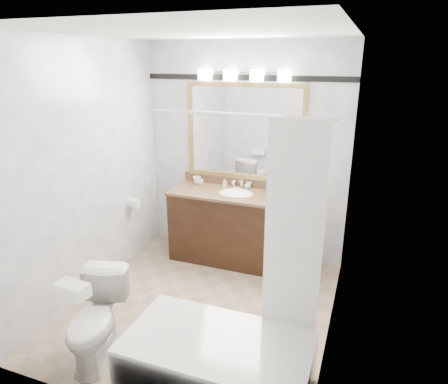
# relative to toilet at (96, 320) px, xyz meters

# --- Properties ---
(room) EXTENTS (2.42, 2.62, 2.52)m
(room) POSITION_rel_toilet_xyz_m (0.50, 0.92, 0.91)
(room) COLOR tan
(room) RESTS_ON ground
(vanity) EXTENTS (1.53, 0.58, 0.97)m
(vanity) POSITION_rel_toilet_xyz_m (0.50, 1.94, 0.10)
(vanity) COLOR black
(vanity) RESTS_ON ground
(mirror) EXTENTS (1.40, 0.04, 1.10)m
(mirror) POSITION_rel_toilet_xyz_m (0.50, 2.20, 1.16)
(mirror) COLOR #A28549
(mirror) RESTS_ON room
(vanity_light_bar) EXTENTS (1.02, 0.14, 0.12)m
(vanity_light_bar) POSITION_rel_toilet_xyz_m (0.50, 2.15, 1.79)
(vanity_light_bar) COLOR silver
(vanity_light_bar) RESTS_ON room
(accent_stripe) EXTENTS (2.40, 0.01, 0.06)m
(accent_stripe) POSITION_rel_toilet_xyz_m (0.50, 2.21, 1.76)
(accent_stripe) COLOR black
(accent_stripe) RESTS_ON room
(bathtub) EXTENTS (1.30, 0.75, 1.96)m
(bathtub) POSITION_rel_toilet_xyz_m (1.05, 0.02, -0.06)
(bathtub) COLOR white
(bathtub) RESTS_ON ground
(tp_roll) EXTENTS (0.11, 0.12, 0.12)m
(tp_roll) POSITION_rel_toilet_xyz_m (-0.64, 1.58, 0.36)
(tp_roll) COLOR white
(tp_roll) RESTS_ON room
(toilet) EXTENTS (0.56, 0.75, 0.69)m
(toilet) POSITION_rel_toilet_xyz_m (0.00, 0.00, 0.00)
(toilet) COLOR white
(toilet) RESTS_ON ground
(tissue_box) EXTENTS (0.25, 0.15, 0.10)m
(tissue_box) POSITION_rel_toilet_xyz_m (0.00, -0.20, 0.39)
(tissue_box) COLOR white
(tissue_box) RESTS_ON toilet
(coffee_maker) EXTENTS (0.20, 0.25, 0.38)m
(coffee_maker) POSITION_rel_toilet_xyz_m (0.94, 1.97, 0.70)
(coffee_maker) COLOR black
(coffee_maker) RESTS_ON vanity
(cup_left) EXTENTS (0.11, 0.11, 0.07)m
(cup_left) POSITION_rel_toilet_xyz_m (-0.01, 2.08, 0.54)
(cup_left) COLOR white
(cup_left) RESTS_ON vanity
(cup_right) EXTENTS (0.12, 0.12, 0.09)m
(cup_right) POSITION_rel_toilet_xyz_m (-0.07, 2.11, 0.55)
(cup_right) COLOR white
(cup_right) RESTS_ON vanity
(soap_bottle_a) EXTENTS (0.06, 0.06, 0.11)m
(soap_bottle_a) POSITION_rel_toilet_xyz_m (0.31, 2.09, 0.56)
(soap_bottle_a) COLOR white
(soap_bottle_a) RESTS_ON vanity
(soap_bottle_b) EXTENTS (0.09, 0.09, 0.09)m
(soap_bottle_b) POSITION_rel_toilet_xyz_m (0.57, 2.14, 0.55)
(soap_bottle_b) COLOR white
(soap_bottle_b) RESTS_ON vanity
(soap_bar) EXTENTS (0.08, 0.06, 0.02)m
(soap_bar) POSITION_rel_toilet_xyz_m (0.47, 2.05, 0.52)
(soap_bar) COLOR beige
(soap_bar) RESTS_ON vanity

